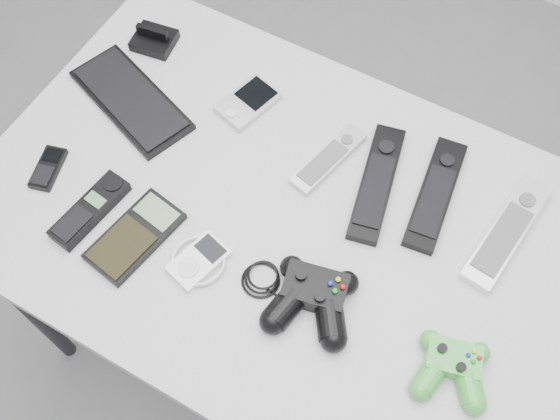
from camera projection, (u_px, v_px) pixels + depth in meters
The scene contains 15 objects.
floor at pixel (266, 368), 1.84m from camera, with size 3.50×3.50×0.00m, color slate.
desk at pixel (288, 235), 1.25m from camera, with size 1.15×0.74×0.77m.
pda_keyboard at pixel (131, 99), 1.31m from camera, with size 0.27×0.12×0.02m, color black.
dock_bracket at pixel (153, 36), 1.37m from camera, with size 0.08×0.07×0.05m, color black.
pda at pixel (248, 102), 1.30m from camera, with size 0.08×0.12×0.02m, color #A9A9B0.
remote_silver_a at pixel (329, 159), 1.24m from camera, with size 0.04×0.18×0.02m, color #A9A9B0.
remote_black_a at pixel (377, 182), 1.21m from camera, with size 0.06×0.25×0.03m, color black.
remote_black_b at pixel (436, 194), 1.20m from camera, with size 0.06×0.24×0.02m, color black.
remote_silver_b at pixel (507, 232), 1.16m from camera, with size 0.06×0.25×0.02m, color silver.
mobile_phone at pixel (48, 168), 1.23m from camera, with size 0.04×0.09×0.02m, color black.
cordless_handset at pixel (90, 210), 1.18m from camera, with size 0.05×0.16×0.03m, color black.
calculator at pixel (135, 236), 1.16m from camera, with size 0.09×0.18×0.02m, color black.
mp3_player at pixel (198, 261), 1.14m from camera, with size 0.10×0.10×0.02m, color silver.
controller_black at pixel (313, 297), 1.09m from camera, with size 0.25×0.16×0.05m, color black, non-canonical shape.
controller_green at pixel (452, 366), 1.04m from camera, with size 0.12×0.13×0.04m, color #258123, non-canonical shape.
Camera 1 is at (0.27, -0.39, 1.83)m, focal length 42.00 mm.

